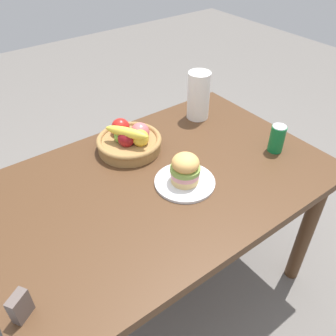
# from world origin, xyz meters

# --- Properties ---
(ground_plane) EXTENTS (8.00, 8.00, 0.00)m
(ground_plane) POSITION_xyz_m (0.00, 0.00, 0.00)
(ground_plane) COLOR slate
(dining_table) EXTENTS (1.40, 0.90, 0.75)m
(dining_table) POSITION_xyz_m (0.00, 0.00, 0.65)
(dining_table) COLOR #4C301C
(dining_table) RESTS_ON ground_plane
(plate) EXTENTS (0.24, 0.24, 0.01)m
(plate) POSITION_xyz_m (0.07, -0.08, 0.76)
(plate) COLOR white
(plate) RESTS_ON dining_table
(sandwich) EXTENTS (0.12, 0.12, 0.13)m
(sandwich) POSITION_xyz_m (0.07, -0.08, 0.82)
(sandwich) COLOR #E5BC75
(sandwich) RESTS_ON plate
(soda_can) EXTENTS (0.07, 0.07, 0.13)m
(soda_can) POSITION_xyz_m (0.53, -0.15, 0.81)
(soda_can) COLOR #147238
(soda_can) RESTS_ON dining_table
(fruit_basket) EXTENTS (0.29, 0.29, 0.14)m
(fruit_basket) POSITION_xyz_m (0.02, 0.25, 0.80)
(fruit_basket) COLOR #9E7542
(fruit_basket) RESTS_ON dining_table
(paper_towel_roll) EXTENTS (0.11, 0.11, 0.24)m
(paper_towel_roll) POSITION_xyz_m (0.45, 0.29, 0.87)
(paper_towel_roll) COLOR white
(paper_towel_roll) RESTS_ON dining_table
(napkin_holder) EXTENTS (0.07, 0.06, 0.09)m
(napkin_holder) POSITION_xyz_m (-0.63, -0.25, 0.80)
(napkin_holder) COLOR #594C47
(napkin_holder) RESTS_ON dining_table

